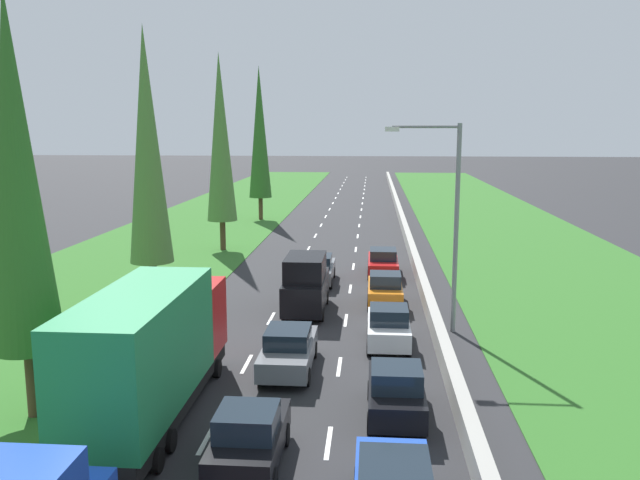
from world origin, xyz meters
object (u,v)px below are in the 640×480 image
Objects in this scene: black_hatchback_centre_lane at (249,438)px; orange_hatchback_right_lane at (385,290)px; red_sedan_right_lane at (383,262)px; poplar_tree_second at (147,147)px; street_light_mast at (449,213)px; white_hatchback_right_lane at (388,326)px; poplar_tree_third at (220,138)px; black_hatchback_right_lane at (396,391)px; poplar_tree_nearest at (17,174)px; poplar_tree_fourth at (260,133)px; grey_sedan_centre_lane at (289,349)px; black_van_centre_lane at (306,284)px; green_box_truck_left_lane at (151,350)px; grey_sedan_centre_lane_fifth at (318,269)px.

orange_hatchback_right_lane is at bearing 76.74° from black_hatchback_centre_lane.
red_sedan_right_lane is 15.57m from poplar_tree_second.
orange_hatchback_right_lane is at bearing 122.75° from street_light_mast.
poplar_tree_second is at bearing 166.79° from street_light_mast.
white_hatchback_right_lane is 24.65m from poplar_tree_third.
black_hatchback_centre_lane is at bearing -139.48° from black_hatchback_right_lane.
black_hatchback_centre_lane is 10.10m from poplar_tree_nearest.
poplar_tree_third is 0.96× the size of poplar_tree_fourth.
red_sedan_right_lane is 24.26m from poplar_tree_nearest.
orange_hatchback_right_lane is 6.92m from red_sedan_right_lane.
street_light_mast is (2.52, 2.21, 4.40)m from white_hatchback_right_lane.
grey_sedan_centre_lane is at bearing -71.59° from poplar_tree_third.
poplar_tree_third is at bearing -90.11° from poplar_tree_fourth.
poplar_tree_fourth is 37.36m from street_light_mast.
poplar_tree_second is at bearing 132.86° from grey_sedan_centre_lane.
black_van_centre_lane reaches higher than grey_sedan_centre_lane.
grey_sedan_centre_lane is 0.33× the size of poplar_tree_second.
poplar_tree_second is at bearing 173.94° from black_van_centre_lane.
black_hatchback_centre_lane is at bearing -80.68° from poplar_tree_fourth.
poplar_tree_nearest is 0.91× the size of poplar_tree_third.
green_box_truck_left_lane reaches higher than orange_hatchback_right_lane.
green_box_truck_left_lane is 18.55m from grey_sedan_centre_lane_fifth.
black_hatchback_right_lane is 19.75m from red_sedan_right_lane.
green_box_truck_left_lane is at bearing 142.39° from black_hatchback_centre_lane.
poplar_tree_second is at bearing -90.41° from poplar_tree_third.
green_box_truck_left_lane is 14.76m from poplar_tree_second.
street_light_mast reaches higher than orange_hatchback_right_lane.
poplar_tree_nearest reaches higher than grey_sedan_centre_lane.
grey_sedan_centre_lane_fifth is at bearing 79.05° from green_box_truck_left_lane.
black_hatchback_centre_lane is at bearing -89.94° from black_van_centre_lane.
street_light_mast is (2.45, 8.88, 4.40)m from black_hatchback_right_lane.
poplar_tree_second is 1.52× the size of street_light_mast.
poplar_tree_fourth reaches higher than green_box_truck_left_lane.
green_box_truck_left_lane is (-7.30, -7.35, 1.35)m from white_hatchback_right_lane.
grey_sedan_centre_lane is at bearing -89.67° from grey_sedan_centre_lane_fifth.
orange_hatchback_right_lane is 6.44m from street_light_mast.
black_van_centre_lane is at bearing 158.60° from street_light_mast.
black_hatchback_centre_lane is 6.99m from grey_sedan_centre_lane.
grey_sedan_centre_lane_fifth is (-0.08, 13.84, 0.00)m from grey_sedan_centre_lane.
green_box_truck_left_lane is 44.68m from poplar_tree_fourth.
poplar_tree_third reaches higher than black_hatchback_right_lane.
street_light_mast is (14.17, -3.33, -2.67)m from poplar_tree_second.
green_box_truck_left_lane is 14.04m from street_light_mast.
poplar_tree_nearest reaches higher than black_van_centre_lane.
black_van_centre_lane is at bearing -64.09° from poplar_tree_third.
red_sedan_right_lane is (-0.03, 13.08, -0.02)m from white_hatchback_right_lane.
green_box_truck_left_lane reaches higher than white_hatchback_right_lane.
black_hatchback_centre_lane is 0.87× the size of grey_sedan_centre_lane.
black_van_centre_lane is 12.57m from green_box_truck_left_lane.
green_box_truck_left_lane is 2.09× the size of grey_sedan_centre_lane_fifth.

